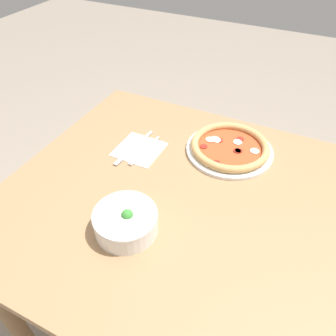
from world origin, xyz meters
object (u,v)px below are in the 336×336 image
at_px(fork, 145,150).
at_px(pizza, 230,147).
at_px(bowl, 126,221).
at_px(knife, 136,146).

bearing_deg(fork, pizza, 120.94).
distance_m(bowl, fork, 0.35).
bearing_deg(knife, bowl, 31.49).
bearing_deg(pizza, fork, 25.49).
height_order(pizza, knife, pizza).
distance_m(fork, knife, 0.04).
bearing_deg(bowl, fork, -69.59).
xyz_separation_m(bowl, knife, (0.16, -0.33, -0.03)).
height_order(fork, knife, same).
xyz_separation_m(pizza, fork, (0.27, 0.13, -0.01)).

